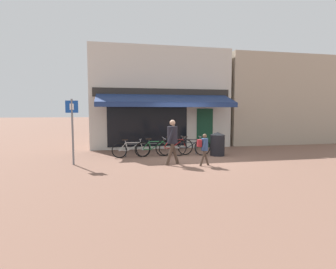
% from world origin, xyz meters
% --- Properties ---
extents(ground_plane, '(160.00, 160.00, 0.00)m').
position_xyz_m(ground_plane, '(0.00, 0.00, 0.00)').
color(ground_plane, brown).
extents(shop_front, '(7.51, 4.57, 5.32)m').
position_xyz_m(shop_front, '(-0.58, 4.51, 2.66)').
color(shop_front, beige).
rests_on(shop_front, ground_plane).
extents(neighbour_building, '(7.05, 4.00, 5.27)m').
position_xyz_m(neighbour_building, '(6.90, 5.02, 2.63)').
color(neighbour_building, tan).
rests_on(neighbour_building, ground_plane).
extents(bike_rack_rail, '(3.26, 0.04, 0.57)m').
position_xyz_m(bike_rack_rail, '(-1.07, 0.89, 0.47)').
color(bike_rack_rail, '#47494F').
rests_on(bike_rack_rail, ground_plane).
extents(bicycle_silver, '(1.67, 0.52, 0.81)m').
position_xyz_m(bicycle_silver, '(-2.41, 0.73, 0.35)').
color(bicycle_silver, black).
rests_on(bicycle_silver, ground_plane).
extents(bicycle_green, '(1.75, 0.52, 0.83)m').
position_xyz_m(bicycle_green, '(-1.42, 0.75, 0.36)').
color(bicycle_green, black).
rests_on(bicycle_green, ground_plane).
extents(bicycle_red, '(1.74, 0.52, 0.86)m').
position_xyz_m(bicycle_red, '(-0.51, 0.80, 0.39)').
color(bicycle_red, black).
rests_on(bicycle_red, ground_plane).
extents(bicycle_black, '(1.80, 0.52, 0.87)m').
position_xyz_m(bicycle_black, '(0.17, 0.62, 0.39)').
color(bicycle_black, black).
rests_on(bicycle_black, ground_plane).
extents(pedestrian_adult, '(0.58, 0.61, 1.66)m').
position_xyz_m(pedestrian_adult, '(-1.02, -1.09, 1.01)').
color(pedestrian_adult, '#47382D').
rests_on(pedestrian_adult, ground_plane).
extents(pedestrian_child, '(0.48, 0.37, 1.16)m').
position_xyz_m(pedestrian_child, '(0.03, -1.52, 0.72)').
color(pedestrian_child, '#47382D').
rests_on(pedestrian_child, ground_plane).
extents(litter_bin, '(0.65, 0.65, 1.05)m').
position_xyz_m(litter_bin, '(1.34, 0.41, 0.53)').
color(litter_bin, black).
rests_on(litter_bin, ground_plane).
extents(parking_sign, '(0.44, 0.07, 2.41)m').
position_xyz_m(parking_sign, '(-4.60, -0.41, 1.47)').
color(parking_sign, slate).
rests_on(parking_sign, ground_plane).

